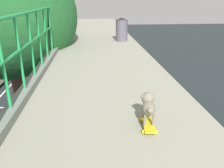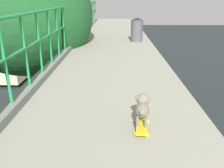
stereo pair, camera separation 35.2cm
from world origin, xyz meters
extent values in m
cylinder|color=green|center=(-0.25, 3.22, 5.91)|extent=(0.04, 0.04, 1.17)
cylinder|color=green|center=(-0.25, 3.94, 5.91)|extent=(0.04, 0.04, 1.17)
cylinder|color=green|center=(-0.25, 4.65, 5.91)|extent=(0.04, 0.04, 1.17)
cylinder|color=green|center=(-0.25, 5.37, 5.91)|extent=(0.04, 0.04, 1.17)
cylinder|color=green|center=(-0.25, 6.09, 5.91)|extent=(0.04, 0.04, 1.17)
cylinder|color=green|center=(-0.25, 6.80, 5.91)|extent=(0.04, 0.04, 1.17)
cylinder|color=green|center=(-0.25, 7.52, 5.91)|extent=(0.04, 0.04, 1.17)
cylinder|color=green|center=(-0.25, 8.23, 5.91)|extent=(0.04, 0.04, 1.17)
cylinder|color=green|center=(-0.25, 8.95, 5.91)|extent=(0.04, 0.04, 1.17)
cylinder|color=green|center=(-0.25, 9.67, 5.91)|extent=(0.04, 0.04, 1.17)
cylinder|color=green|center=(-0.25, 10.38, 5.91)|extent=(0.04, 0.04, 1.17)
cylinder|color=green|center=(-0.25, 11.10, 5.91)|extent=(0.04, 0.04, 1.17)
cylinder|color=green|center=(-0.25, 11.81, 5.91)|extent=(0.04, 0.04, 1.17)
cylinder|color=green|center=(-0.25, 12.53, 5.91)|extent=(0.04, 0.04, 1.17)
cylinder|color=green|center=(-0.25, 13.25, 5.91)|extent=(0.04, 0.04, 1.17)
cylinder|color=green|center=(-0.25, 13.96, 5.91)|extent=(0.04, 0.04, 1.17)
cylinder|color=green|center=(-0.25, 14.68, 5.91)|extent=(0.04, 0.04, 1.17)
cylinder|color=green|center=(-0.25, 15.39, 5.91)|extent=(0.04, 0.04, 1.17)
cylinder|color=green|center=(-0.25, 16.11, 5.91)|extent=(0.04, 0.04, 1.17)
cylinder|color=green|center=(-0.25, 16.82, 5.91)|extent=(0.04, 0.04, 1.17)
cylinder|color=black|center=(-3.56, 11.31, 0.35)|extent=(0.20, 0.70, 0.70)
cube|color=beige|center=(-7.70, 22.47, 1.64)|extent=(2.46, 11.96, 2.71)
cube|color=black|center=(-7.70, 22.47, 2.11)|extent=(2.48, 11.00, 0.70)
cylinder|color=black|center=(-6.52, 26.66, 0.48)|extent=(0.28, 0.96, 0.96)
cylinder|color=black|center=(-8.88, 26.66, 0.48)|extent=(0.28, 0.96, 0.96)
cylinder|color=black|center=(-6.52, 19.18, 0.48)|extent=(0.28, 0.96, 0.96)
cylinder|color=brown|center=(-1.96, 8.47, 2.42)|extent=(0.41, 0.41, 4.85)
ellipsoid|color=#1E5627|center=(-1.96, 8.47, 6.15)|extent=(4.75, 4.75, 4.23)
cube|color=gold|center=(1.59, 2.76, 5.26)|extent=(0.19, 0.47, 0.02)
cylinder|color=yellow|center=(1.69, 2.90, 5.23)|extent=(0.03, 0.06, 0.05)
cylinder|color=yellow|center=(1.54, 2.92, 5.23)|extent=(0.03, 0.06, 0.05)
cylinder|color=yellow|center=(1.65, 2.60, 5.23)|extent=(0.03, 0.06, 0.05)
cylinder|color=yellow|center=(1.50, 2.62, 5.23)|extent=(0.03, 0.06, 0.05)
cylinder|color=slate|center=(1.66, 2.90, 5.34)|extent=(0.04, 0.04, 0.14)
cylinder|color=slate|center=(1.56, 2.91, 5.34)|extent=(0.04, 0.04, 0.14)
cylinder|color=slate|center=(1.63, 2.68, 5.34)|extent=(0.04, 0.04, 0.14)
cylinder|color=slate|center=(1.53, 2.69, 5.34)|extent=(0.04, 0.04, 0.14)
ellipsoid|color=slate|center=(1.59, 2.80, 5.46)|extent=(0.20, 0.31, 0.15)
sphere|color=slate|center=(1.61, 2.92, 5.54)|extent=(0.16, 0.16, 0.16)
ellipsoid|color=slate|center=(1.62, 3.00, 5.52)|extent=(0.07, 0.08, 0.05)
sphere|color=slate|center=(1.67, 2.91, 5.56)|extent=(0.07, 0.07, 0.07)
sphere|color=slate|center=(1.55, 2.93, 5.56)|extent=(0.07, 0.07, 0.07)
sphere|color=slate|center=(1.57, 2.64, 5.51)|extent=(0.08, 0.08, 0.08)
cylinder|color=#534F5A|center=(2.02, 8.82, 5.59)|extent=(0.44, 0.44, 0.78)
cone|color=black|center=(2.02, 8.82, 6.01)|extent=(0.45, 0.45, 0.10)
camera|label=1|loc=(0.92, 0.34, 6.76)|focal=35.81mm
camera|label=2|loc=(1.27, 0.33, 6.76)|focal=35.81mm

